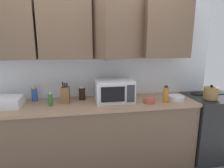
% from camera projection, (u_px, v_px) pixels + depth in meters
% --- Properties ---
extents(wall_back_with_cabinets, '(3.49, 0.58, 2.60)m').
position_uv_depth(wall_back_with_cabinets, '(92.00, 48.00, 2.46)').
color(wall_back_with_cabinets, white).
rests_on(wall_back_with_cabinets, ground_plane).
extents(counter_run, '(2.62, 0.63, 0.90)m').
position_uv_depth(counter_run, '(95.00, 134.00, 2.48)').
color(counter_run, brown).
rests_on(counter_run, ground_plane).
extents(stove_range, '(0.76, 0.64, 0.91)m').
position_uv_depth(stove_range, '(210.00, 126.00, 2.74)').
color(stove_range, black).
rests_on(stove_range, ground_plane).
extents(kettle, '(0.18, 0.18, 0.20)m').
position_uv_depth(kettle, '(211.00, 93.00, 2.47)').
color(kettle, olive).
rests_on(kettle, stove_range).
extents(microwave, '(0.48, 0.37, 0.28)m').
position_uv_depth(microwave, '(114.00, 91.00, 2.41)').
color(microwave, silver).
rests_on(microwave, counter_run).
extents(dish_rack, '(0.38, 0.30, 0.12)m').
position_uv_depth(dish_rack, '(5.00, 102.00, 2.19)').
color(dish_rack, silver).
rests_on(dish_rack, counter_run).
extents(knife_block, '(0.11, 0.13, 0.27)m').
position_uv_depth(knife_block, '(65.00, 95.00, 2.35)').
color(knife_block, brown).
rests_on(knife_block, counter_run).
extents(bottle_soy_dark, '(0.08, 0.08, 0.18)m').
position_uv_depth(bottle_soy_dark, '(82.00, 93.00, 2.48)').
color(bottle_soy_dark, black).
rests_on(bottle_soy_dark, counter_run).
extents(bottle_green_oil, '(0.05, 0.05, 0.16)m').
position_uv_depth(bottle_green_oil, '(50.00, 100.00, 2.23)').
color(bottle_green_oil, '#386B2D').
rests_on(bottle_green_oil, counter_run).
extents(bottle_blue_cleaner, '(0.07, 0.07, 0.20)m').
position_uv_depth(bottle_blue_cleaner, '(35.00, 94.00, 2.42)').
color(bottle_blue_cleaner, '#2D56B7').
rests_on(bottle_blue_cleaner, counter_run).
extents(bottle_amber_vinegar, '(0.07, 0.07, 0.22)m').
position_uv_depth(bottle_amber_vinegar, '(166.00, 95.00, 2.36)').
color(bottle_amber_vinegar, '#AD701E').
rests_on(bottle_amber_vinegar, counter_run).
extents(bowl_ceramic_small, '(0.15, 0.15, 0.07)m').
position_uv_depth(bowl_ceramic_small, '(149.00, 100.00, 2.36)').
color(bowl_ceramic_small, '#B24C3D').
rests_on(bowl_ceramic_small, counter_run).
extents(bowl_mixing_large, '(0.21, 0.21, 0.06)m').
position_uv_depth(bowl_mixing_large, '(176.00, 98.00, 2.48)').
color(bowl_mixing_large, silver).
rests_on(bowl_mixing_large, counter_run).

